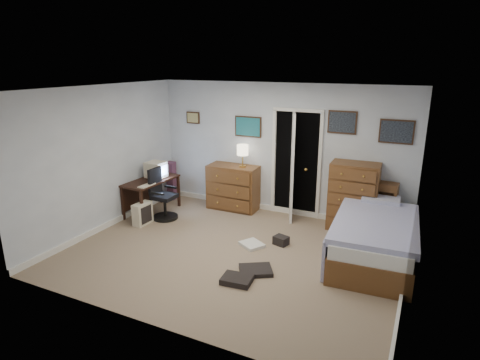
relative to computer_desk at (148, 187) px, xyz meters
name	(u,v)px	position (x,y,z in m)	size (l,w,h in m)	color
floor	(233,253)	(2.28, -0.87, -0.53)	(5.00, 4.00, 0.02)	gray
computer_desk	(148,187)	(0.00, 0.00, 0.00)	(0.60, 1.19, 0.67)	black
crt_monitor	(156,170)	(0.10, 0.15, 0.32)	(0.36, 0.34, 0.32)	beige
keyboard	(147,185)	(0.26, -0.35, 0.17)	(0.13, 0.36, 0.02)	beige
pc_tower	(143,214)	(0.28, -0.55, -0.32)	(0.20, 0.39, 0.40)	beige
office_chair	(162,199)	(0.44, -0.15, -0.14)	(0.47, 0.48, 0.96)	black
media_stack	(172,181)	(-0.04, 0.84, -0.10)	(0.17, 0.17, 0.83)	maroon
low_dresser	(234,187)	(1.41, 0.91, -0.07)	(1.00, 0.50, 0.89)	brown
table_lamp	(243,151)	(1.61, 0.91, 0.69)	(0.23, 0.23, 0.43)	gold
doorway	(301,161)	(2.63, 1.41, 0.48)	(0.96, 1.12, 2.05)	black
tall_dresser	(353,197)	(3.76, 0.88, 0.08)	(0.82, 0.48, 1.20)	brown
headboard_bookcase	(366,203)	(3.97, 1.00, -0.05)	(1.01, 0.32, 0.89)	brown
bed	(374,237)	(4.26, -0.09, -0.18)	(1.28, 2.23, 0.71)	brown
wall_posters	(309,126)	(2.85, 1.11, 1.23)	(4.38, 0.04, 0.60)	#331E11
floor_clutter	(255,262)	(2.74, -1.07, -0.48)	(0.90, 1.65, 0.14)	black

